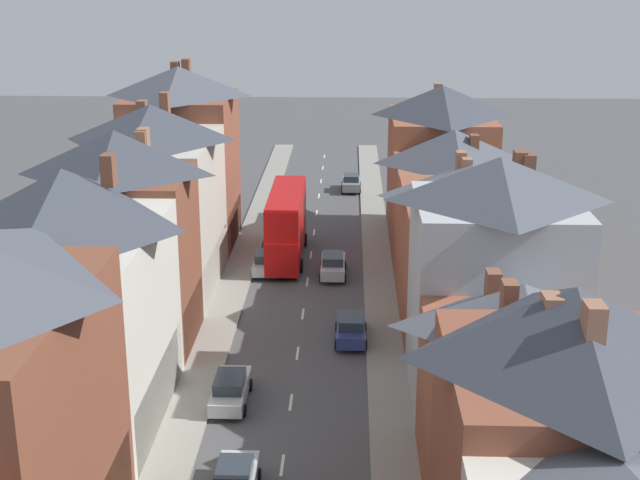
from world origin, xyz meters
TOP-DOWN VIEW (x-y plane):
  - pavement_left at (-5.10, 38.00)m, footprint 2.20×104.00m
  - pavement_right at (5.10, 38.00)m, footprint 2.20×104.00m
  - centre_line_dashes at (0.00, 36.00)m, footprint 0.14×97.80m
  - terrace_row_left at (-10.19, 21.76)m, footprint 8.00×68.43m
  - terrace_row_right at (10.18, 23.83)m, footprint 8.00×70.41m
  - double_decker_bus_lead at (-1.81, 47.05)m, footprint 2.74×10.80m
  - car_parked_left_a at (3.10, 68.05)m, footprint 1.90×4.01m
  - car_parked_right_a at (-3.10, 43.86)m, footprint 1.90×4.17m
  - car_mid_black at (1.80, 43.30)m, footprint 1.90×4.45m
  - car_mid_white at (-3.10, 23.83)m, footprint 1.90×4.59m
  - car_far_grey at (3.10, 31.89)m, footprint 1.90×4.34m

SIDE VIEW (x-z plane):
  - centre_line_dashes at x=0.00m, z-range 0.00..0.01m
  - pavement_left at x=-5.10m, z-range 0.00..0.14m
  - pavement_right at x=5.10m, z-range 0.00..0.14m
  - car_mid_white at x=-3.10m, z-range 0.01..1.62m
  - car_parked_right_a at x=-3.10m, z-range 0.01..1.63m
  - car_far_grey at x=3.10m, z-range 0.01..1.66m
  - car_parked_left_a at x=3.10m, z-range 0.00..1.69m
  - car_mid_black at x=1.80m, z-range 0.01..1.70m
  - double_decker_bus_lead at x=-1.81m, z-range 0.17..5.47m
  - terrace_row_right at x=10.18m, z-range -0.82..12.02m
  - terrace_row_left at x=-10.19m, z-range -0.81..13.62m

